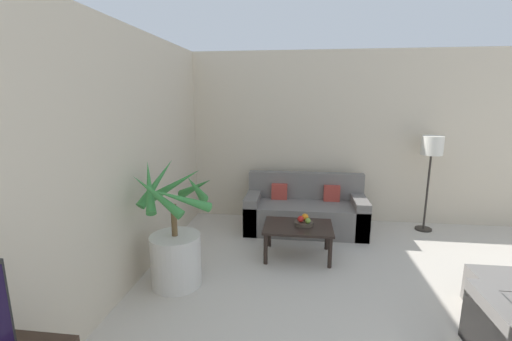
% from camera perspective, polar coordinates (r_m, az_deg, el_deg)
% --- Properties ---
extents(wall_back, '(7.85, 0.06, 2.70)m').
position_cam_1_polar(wall_back, '(5.76, 21.29, 4.94)').
color(wall_back, beige).
rests_on(wall_back, ground_plane).
extents(wall_left, '(0.06, 7.94, 2.70)m').
position_cam_1_polar(wall_left, '(3.01, -28.75, -1.52)').
color(wall_left, beige).
rests_on(wall_left, ground_plane).
extents(potted_palm, '(0.81, 0.89, 1.36)m').
position_cam_1_polar(potted_palm, '(3.80, -13.25, -12.02)').
color(potted_palm, beige).
rests_on(potted_palm, ground_plane).
extents(sofa_loveseat, '(1.78, 0.77, 0.84)m').
position_cam_1_polar(sofa_loveseat, '(5.28, 8.16, -6.80)').
color(sofa_loveseat, slate).
rests_on(sofa_loveseat, ground_plane).
extents(floor_lamp, '(0.31, 0.31, 1.44)m').
position_cam_1_polar(floor_lamp, '(5.61, 27.21, 2.84)').
color(floor_lamp, '#2D2823').
rests_on(floor_lamp, ground_plane).
extents(coffee_table, '(0.85, 0.60, 0.41)m').
position_cam_1_polar(coffee_table, '(4.39, 7.00, -9.79)').
color(coffee_table, black).
rests_on(coffee_table, ground_plane).
extents(fruit_bowl, '(0.23, 0.23, 0.04)m').
position_cam_1_polar(fruit_bowl, '(4.39, 7.98, -8.72)').
color(fruit_bowl, '#42382D').
rests_on(fruit_bowl, coffee_table).
extents(apple_red, '(0.08, 0.08, 0.08)m').
position_cam_1_polar(apple_red, '(4.35, 7.44, -8.02)').
color(apple_red, red).
rests_on(apple_red, fruit_bowl).
extents(apple_green, '(0.07, 0.07, 0.07)m').
position_cam_1_polar(apple_green, '(4.32, 8.65, -8.27)').
color(apple_green, olive).
rests_on(apple_green, fruit_bowl).
extents(orange_fruit, '(0.09, 0.09, 0.09)m').
position_cam_1_polar(orange_fruit, '(4.41, 8.18, -7.68)').
color(orange_fruit, orange).
rests_on(orange_fruit, fruit_bowl).
extents(ottoman, '(0.53, 0.48, 0.36)m').
position_cam_1_polar(ottoman, '(4.08, 36.07, -16.51)').
color(ottoman, slate).
rests_on(ottoman, ground_plane).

